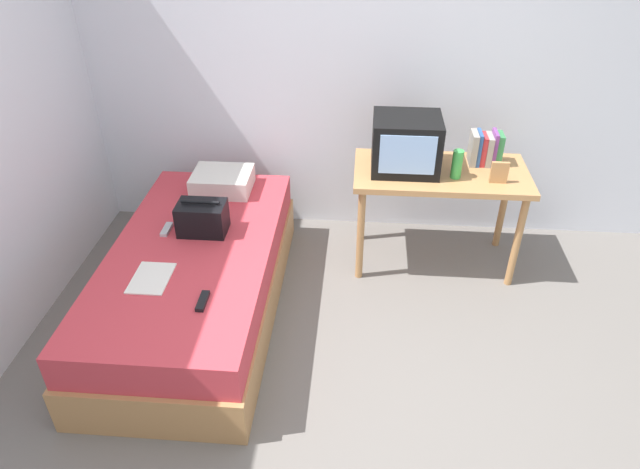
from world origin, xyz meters
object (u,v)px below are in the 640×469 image
at_px(bed, 196,280).
at_px(picture_frame, 499,173).
at_px(handbag, 202,218).
at_px(magazine, 151,278).
at_px(desk, 440,183).
at_px(remote_dark, 203,301).
at_px(tv, 406,144).
at_px(water_bottle, 457,164).
at_px(remote_silver, 167,229).
at_px(book_row, 485,149).
at_px(pillow, 222,181).

height_order(bed, picture_frame, picture_frame).
relative_size(handbag, magazine, 1.03).
xyz_separation_m(desk, remote_dark, (-1.35, -1.19, -0.13)).
xyz_separation_m(handbag, remote_dark, (0.17, -0.68, -0.09)).
bearing_deg(tv, water_bottle, -17.01).
xyz_separation_m(water_bottle, remote_silver, (-1.83, -0.42, -0.32)).
bearing_deg(book_row, tv, -167.17).
height_order(magazine, remote_silver, remote_silver).
distance_m(picture_frame, handbag, 1.90).
height_order(water_bottle, pillow, water_bottle).
distance_m(bed, remote_silver, 0.37).
bearing_deg(pillow, remote_dark, -82.36).
height_order(handbag, remote_silver, handbag).
distance_m(book_row, picture_frame, 0.28).
distance_m(picture_frame, pillow, 1.88).
bearing_deg(bed, picture_frame, 15.97).
relative_size(pillow, remote_dark, 2.62).
distance_m(desk, remote_silver, 1.83).
bearing_deg(magazine, remote_dark, -27.81).
bearing_deg(bed, desk, 23.86).
xyz_separation_m(desk, pillow, (-1.51, 0.04, -0.08)).
relative_size(magazine, remote_dark, 1.86).
xyz_separation_m(bed, handbag, (0.04, 0.18, 0.36)).
bearing_deg(book_row, picture_frame, -79.62).
xyz_separation_m(book_row, remote_dark, (-1.64, -1.32, -0.33)).
xyz_separation_m(bed, remote_silver, (-0.20, 0.17, 0.27)).
xyz_separation_m(tv, pillow, (-1.26, 0.04, -0.35)).
distance_m(bed, picture_frame, 2.05).
bearing_deg(water_bottle, tv, 162.99).
height_order(pillow, magazine, pillow).
distance_m(water_bottle, book_row, 0.31).
distance_m(remote_dark, remote_silver, 0.78).
bearing_deg(remote_silver, handbag, 3.13).
height_order(desk, handbag, desk).
relative_size(desk, picture_frame, 8.04).
distance_m(tv, pillow, 1.31).
distance_m(desk, book_row, 0.38).
relative_size(picture_frame, magazine, 0.50).
xyz_separation_m(desk, remote_silver, (-1.75, -0.52, -0.13)).
bearing_deg(handbag, remote_silver, -176.87).
distance_m(water_bottle, magazine, 2.02).
relative_size(book_row, handbag, 0.78).
xyz_separation_m(bed, pillow, (0.04, 0.73, 0.32)).
xyz_separation_m(handbag, magazine, (-0.18, -0.50, -0.10)).
bearing_deg(remote_silver, tv, 19.29).
height_order(water_bottle, picture_frame, water_bottle).
bearing_deg(desk, book_row, 24.12).
relative_size(tv, picture_frame, 3.05).
bearing_deg(desk, picture_frame, -22.76).
bearing_deg(pillow, picture_frame, -5.73).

